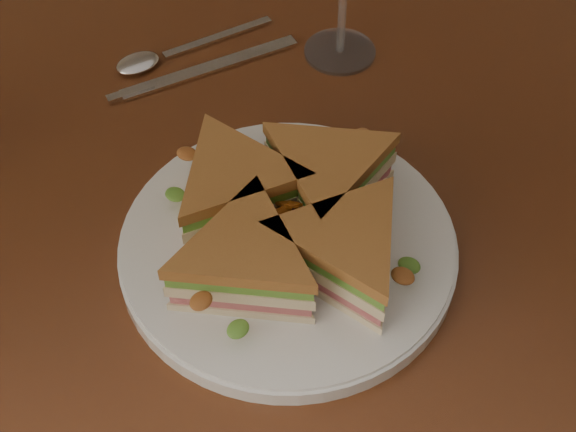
{
  "coord_description": "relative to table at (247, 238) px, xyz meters",
  "views": [
    {
      "loc": [
        -0.25,
        -0.45,
        1.31
      ],
      "look_at": [
        -0.02,
        -0.1,
        0.8
      ],
      "focal_mm": 50.0,
      "sensor_mm": 36.0,
      "label": 1
    }
  ],
  "objects": [
    {
      "name": "knife",
      "position": [
        0.03,
        0.15,
        0.1
      ],
      "size": [
        0.22,
        0.04,
        0.0
      ],
      "rotation": [
        0.0,
        0.0,
        -0.1
      ],
      "color": "silver",
      "rests_on": "table"
    },
    {
      "name": "spoon",
      "position": [
        0.01,
        0.19,
        0.1
      ],
      "size": [
        0.18,
        0.03,
        0.01
      ],
      "rotation": [
        0.0,
        0.0,
        -0.06
      ],
      "color": "silver",
      "rests_on": "table"
    },
    {
      "name": "plate",
      "position": [
        -0.02,
        -0.1,
        0.11
      ],
      "size": [
        0.29,
        0.29,
        0.02
      ],
      "primitive_type": "cylinder",
      "color": "silver",
      "rests_on": "table"
    },
    {
      "name": "crisps_mound",
      "position": [
        -0.02,
        -0.1,
        0.14
      ],
      "size": [
        0.09,
        0.09,
        0.05
      ],
      "primitive_type": null,
      "color": "#CC651A",
      "rests_on": "plate"
    },
    {
      "name": "table",
      "position": [
        0.0,
        0.0,
        0.0
      ],
      "size": [
        1.2,
        0.8,
        0.75
      ],
      "color": "#3D1C0E",
      "rests_on": "ground"
    },
    {
      "name": "sandwich_wedges",
      "position": [
        -0.02,
        -0.1,
        0.14
      ],
      "size": [
        0.28,
        0.28,
        0.06
      ],
      "color": "beige",
      "rests_on": "plate"
    }
  ]
}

